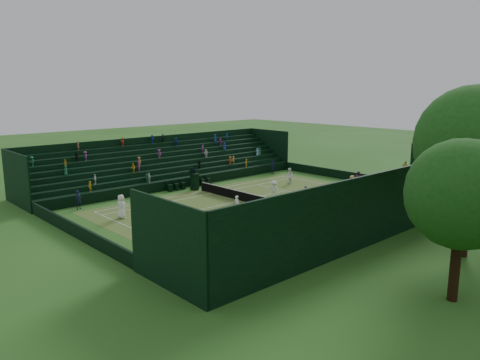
{
  "coord_description": "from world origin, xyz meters",
  "views": [
    {
      "loc": [
        31.35,
        -28.77,
        10.5
      ],
      "look_at": [
        0.0,
        0.0,
        2.0
      ],
      "focal_mm": 35.0,
      "sensor_mm": 36.0,
      "label": 1
    }
  ],
  "objects_px": {
    "player_near_west": "(121,207)",
    "player_far_east": "(274,189)",
    "umpire_chair": "(194,180)",
    "player_far_west": "(289,176)",
    "player_near_east": "(237,205)",
    "tennis_net": "(240,195)"
  },
  "relations": [
    {
      "from": "player_near_west",
      "to": "player_far_east",
      "type": "height_order",
      "value": "player_near_west"
    },
    {
      "from": "player_near_east",
      "to": "player_far_west",
      "type": "relative_size",
      "value": 0.9
    },
    {
      "from": "player_near_east",
      "to": "tennis_net",
      "type": "bearing_deg",
      "value": -49.14
    },
    {
      "from": "tennis_net",
      "to": "player_far_east",
      "type": "distance_m",
      "value": 3.44
    },
    {
      "from": "umpire_chair",
      "to": "player_near_east",
      "type": "distance_m",
      "value": 10.35
    },
    {
      "from": "umpire_chair",
      "to": "player_near_west",
      "type": "xyz_separation_m",
      "value": [
        4.53,
        -10.81,
        -0.12
      ]
    },
    {
      "from": "player_near_west",
      "to": "umpire_chair",
      "type": "bearing_deg",
      "value": -76.64
    },
    {
      "from": "player_near_west",
      "to": "player_far_east",
      "type": "xyz_separation_m",
      "value": [
        3.48,
        14.24,
        -0.14
      ]
    },
    {
      "from": "umpire_chair",
      "to": "player_near_east",
      "type": "height_order",
      "value": "umpire_chair"
    },
    {
      "from": "player_far_west",
      "to": "player_far_east",
      "type": "xyz_separation_m",
      "value": [
        3.37,
        -6.07,
        -0.04
      ]
    },
    {
      "from": "tennis_net",
      "to": "umpire_chair",
      "type": "relative_size",
      "value": 4.52
    },
    {
      "from": "umpire_chair",
      "to": "player_near_west",
      "type": "height_order",
      "value": "umpire_chair"
    },
    {
      "from": "umpire_chair",
      "to": "player_far_west",
      "type": "bearing_deg",
      "value": 63.97
    },
    {
      "from": "player_near_east",
      "to": "player_far_east",
      "type": "relative_size",
      "value": 0.94
    },
    {
      "from": "umpire_chair",
      "to": "player_far_west",
      "type": "height_order",
      "value": "umpire_chair"
    },
    {
      "from": "umpire_chair",
      "to": "player_near_west",
      "type": "relative_size",
      "value": 1.31
    },
    {
      "from": "player_near_east",
      "to": "player_far_west",
      "type": "height_order",
      "value": "player_far_west"
    },
    {
      "from": "tennis_net",
      "to": "player_far_east",
      "type": "bearing_deg",
      "value": 66.85
    },
    {
      "from": "player_far_west",
      "to": "player_near_east",
      "type": "bearing_deg",
      "value": -46.01
    },
    {
      "from": "player_near_east",
      "to": "player_far_east",
      "type": "height_order",
      "value": "player_far_east"
    },
    {
      "from": "tennis_net",
      "to": "player_far_west",
      "type": "distance_m",
      "value": 9.45
    },
    {
      "from": "tennis_net",
      "to": "player_near_west",
      "type": "distance_m",
      "value": 11.3
    }
  ]
}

